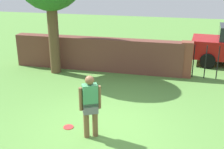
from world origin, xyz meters
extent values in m
plane|color=#568C3D|center=(0.00, 0.00, 0.00)|extent=(40.00, 40.00, 0.00)
cube|color=brown|center=(-1.50, 4.63, 0.68)|extent=(7.02, 0.50, 1.36)
cylinder|color=brown|center=(-3.05, 3.95, 1.52)|extent=(0.41, 0.41, 3.05)
cylinder|color=brown|center=(-0.28, -0.46, 0.42)|extent=(0.14, 0.14, 0.85)
cylinder|color=brown|center=(-0.08, -0.36, 0.42)|extent=(0.14, 0.14, 0.85)
cube|color=slate|center=(-0.18, -0.41, 0.80)|extent=(0.42, 0.36, 0.28)
cube|color=#3F8C59|center=(-0.18, -0.41, 1.12)|extent=(0.42, 0.36, 0.55)
sphere|color=brown|center=(-0.18, -0.41, 1.51)|extent=(0.22, 0.22, 0.22)
cylinder|color=brown|center=(-0.38, -0.51, 1.05)|extent=(0.09, 0.09, 0.58)
cylinder|color=brown|center=(0.02, -0.30, 1.05)|extent=(0.09, 0.09, 0.58)
cube|color=brown|center=(2.11, 4.63, 0.70)|extent=(0.44, 0.44, 1.40)
cylinder|color=black|center=(2.38, 4.63, 0.65)|extent=(0.04, 0.04, 1.30)
cylinder|color=black|center=(2.83, 4.63, 0.65)|extent=(0.04, 0.04, 1.30)
cylinder|color=black|center=(3.27, 4.63, 0.65)|extent=(0.04, 0.04, 1.30)
cylinder|color=black|center=(3.16, 7.63, 0.32)|extent=(0.66, 0.27, 0.64)
cylinder|color=black|center=(3.02, 5.93, 0.32)|extent=(0.66, 0.27, 0.64)
cylinder|color=red|center=(-0.90, -0.14, 0.01)|extent=(0.27, 0.27, 0.02)
camera|label=1|loc=(1.81, -6.46, 3.93)|focal=46.48mm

